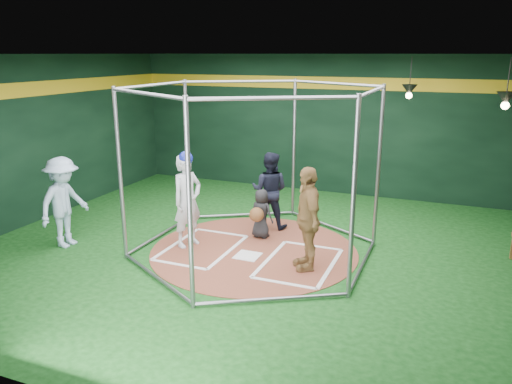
% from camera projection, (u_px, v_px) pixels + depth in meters
% --- Properties ---
extents(room_shell, '(10.10, 9.10, 3.53)m').
position_uv_depth(room_shell, '(254.00, 157.00, 8.73)').
color(room_shell, '#0D3A0F').
rests_on(room_shell, ground).
extents(clay_disc, '(3.80, 3.80, 0.01)m').
position_uv_depth(clay_disc, '(254.00, 250.00, 9.20)').
color(clay_disc, brown).
rests_on(clay_disc, ground).
extents(home_plate, '(0.43, 0.43, 0.01)m').
position_uv_depth(home_plate, '(248.00, 256.00, 8.93)').
color(home_plate, white).
rests_on(home_plate, clay_disc).
extents(batter_box_left, '(1.17, 1.77, 0.01)m').
position_uv_depth(batter_box_left, '(202.00, 247.00, 9.31)').
color(batter_box_left, white).
rests_on(batter_box_left, clay_disc).
extents(batter_box_right, '(1.17, 1.77, 0.01)m').
position_uv_depth(batter_box_right, '(299.00, 263.00, 8.63)').
color(batter_box_right, white).
rests_on(batter_box_right, clay_disc).
extents(batting_cage, '(4.05, 4.67, 3.00)m').
position_uv_depth(batting_cage, '(254.00, 172.00, 8.79)').
color(batting_cage, gray).
rests_on(batting_cage, ground).
extents(pendant_lamp_near, '(0.34, 0.34, 0.90)m').
position_uv_depth(pendant_lamp_near, '(409.00, 90.00, 10.88)').
color(pendant_lamp_near, black).
rests_on(pendant_lamp_near, room_shell).
extents(pendant_lamp_far, '(0.34, 0.34, 0.90)m').
position_uv_depth(pendant_lamp_far, '(506.00, 99.00, 8.80)').
color(pendant_lamp_far, black).
rests_on(pendant_lamp_far, room_shell).
extents(batter_figure, '(0.61, 0.74, 1.80)m').
position_uv_depth(batter_figure, '(187.00, 199.00, 9.22)').
color(batter_figure, silver).
rests_on(batter_figure, clay_disc).
extents(visitor_leopard, '(0.89, 1.10, 1.75)m').
position_uv_depth(visitor_leopard, '(307.00, 218.00, 8.22)').
color(visitor_leopard, tan).
rests_on(visitor_leopard, clay_disc).
extents(catcher_figure, '(0.52, 0.58, 0.97)m').
position_uv_depth(catcher_figure, '(261.00, 214.00, 9.70)').
color(catcher_figure, black).
rests_on(catcher_figure, clay_disc).
extents(umpire, '(0.82, 0.67, 1.59)m').
position_uv_depth(umpire, '(270.00, 190.00, 10.22)').
color(umpire, black).
rests_on(umpire, clay_disc).
extents(bystander_blue, '(0.68, 1.13, 1.70)m').
position_uv_depth(bystander_blue, '(64.00, 202.00, 9.23)').
color(bystander_blue, '#ABC7E3').
rests_on(bystander_blue, ground).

